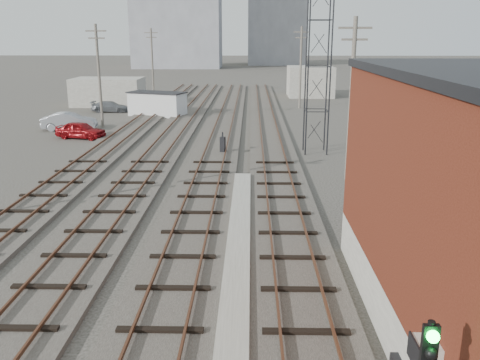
{
  "coord_description": "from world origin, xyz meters",
  "views": [
    {
      "loc": [
        0.96,
        -0.38,
        7.99
      ],
      "look_at": [
        0.52,
        19.96,
        2.2
      ],
      "focal_mm": 38.0,
      "sensor_mm": 36.0,
      "label": 1
    }
  ],
  "objects_px": {
    "site_trailer": "(157,104)",
    "car_grey": "(110,107)",
    "car_red": "(81,130)",
    "switch_stand": "(223,145)",
    "car_silver": "(69,121)"
  },
  "relations": [
    {
      "from": "site_trailer",
      "to": "car_grey",
      "type": "xyz_separation_m",
      "value": [
        -5.63,
        2.63,
        -0.66
      ]
    },
    {
      "from": "site_trailer",
      "to": "car_red",
      "type": "xyz_separation_m",
      "value": [
        -4.05,
        -12.15,
        -0.56
      ]
    },
    {
      "from": "switch_stand",
      "to": "site_trailer",
      "type": "xyz_separation_m",
      "value": [
        -7.72,
        17.68,
        0.55
      ]
    },
    {
      "from": "car_silver",
      "to": "car_grey",
      "type": "distance_m",
      "value": 11.01
    },
    {
      "from": "site_trailer",
      "to": "car_silver",
      "type": "bearing_deg",
      "value": -107.32
    },
    {
      "from": "site_trailer",
      "to": "car_red",
      "type": "bearing_deg",
      "value": -88.92
    },
    {
      "from": "site_trailer",
      "to": "car_silver",
      "type": "height_order",
      "value": "site_trailer"
    },
    {
      "from": "car_red",
      "to": "car_grey",
      "type": "xyz_separation_m",
      "value": [
        -1.58,
        14.77,
        -0.1
      ]
    },
    {
      "from": "car_red",
      "to": "car_grey",
      "type": "distance_m",
      "value": 14.86
    },
    {
      "from": "car_grey",
      "to": "car_red",
      "type": "bearing_deg",
      "value": -173.75
    },
    {
      "from": "car_grey",
      "to": "site_trailer",
      "type": "bearing_deg",
      "value": -114.86
    },
    {
      "from": "switch_stand",
      "to": "car_grey",
      "type": "bearing_deg",
      "value": 137.68
    },
    {
      "from": "car_red",
      "to": "car_grey",
      "type": "bearing_deg",
      "value": 18.94
    },
    {
      "from": "car_red",
      "to": "car_grey",
      "type": "height_order",
      "value": "car_red"
    },
    {
      "from": "switch_stand",
      "to": "car_red",
      "type": "xyz_separation_m",
      "value": [
        -11.77,
        5.53,
        -0.01
      ]
    }
  ]
}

